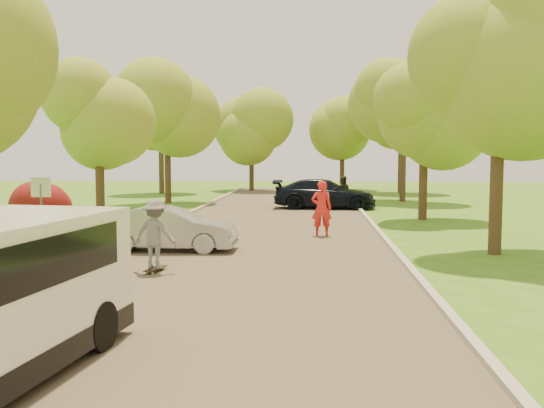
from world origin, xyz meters
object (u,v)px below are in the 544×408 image
(person_olive, at_px, (343,192))
(skateboarder, at_px, (155,234))
(street_sign, at_px, (41,199))
(longboard, at_px, (155,269))
(person_striped, at_px, (322,209))
(silver_sedan, at_px, (169,229))
(dark_sedan, at_px, (325,194))

(person_olive, bearing_deg, skateboarder, 77.43)
(street_sign, distance_m, longboard, 4.62)
(person_striped, bearing_deg, skateboarder, 57.47)
(silver_sedan, relative_size, skateboarder, 2.37)
(silver_sedan, bearing_deg, dark_sedan, -18.99)
(longboard, height_order, person_striped, person_striped)
(street_sign, relative_size, dark_sedan, 0.42)
(dark_sedan, relative_size, longboard, 5.99)
(dark_sedan, height_order, person_striped, person_striped)
(silver_sedan, height_order, longboard, silver_sedan)
(silver_sedan, relative_size, dark_sedan, 0.75)
(dark_sedan, xyz_separation_m, person_striped, (-0.30, -10.50, 0.19))
(silver_sedan, relative_size, longboard, 4.46)
(street_sign, distance_m, skateboarder, 4.43)
(silver_sedan, xyz_separation_m, person_olive, (5.69, 14.16, 0.20))
(skateboarder, xyz_separation_m, person_striped, (4.02, 6.67, 0.02))
(person_striped, bearing_deg, longboard, 57.47)
(person_striped, bearing_deg, dark_sedan, -93.06)
(dark_sedan, bearing_deg, silver_sedan, 163.60)
(street_sign, relative_size, person_olive, 1.29)
(dark_sedan, distance_m, person_striped, 10.50)
(dark_sedan, height_order, skateboarder, skateboarder)
(street_sign, bearing_deg, silver_sedan, 16.15)
(skateboarder, height_order, person_olive, skateboarder)
(longboard, distance_m, person_striped, 7.84)
(street_sign, bearing_deg, person_striped, 29.65)
(skateboarder, bearing_deg, person_striped, -109.39)
(street_sign, bearing_deg, skateboarder, -30.56)
(silver_sedan, bearing_deg, person_striped, -52.26)
(dark_sedan, xyz_separation_m, skateboarder, (-4.32, -17.17, 0.17))
(person_striped, relative_size, person_olive, 1.13)
(silver_sedan, xyz_separation_m, skateboarder, (0.42, -3.20, 0.29))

